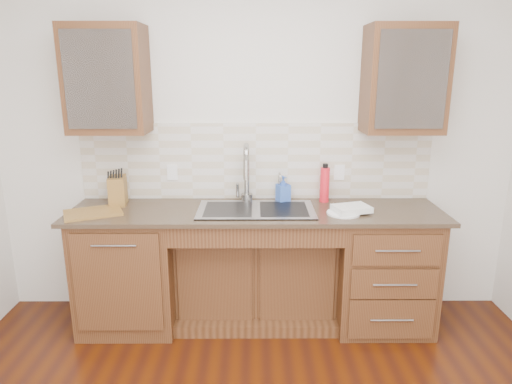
{
  "coord_description": "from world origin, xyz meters",
  "views": [
    {
      "loc": [
        -0.01,
        -1.74,
        1.89
      ],
      "look_at": [
        0.0,
        1.4,
        1.05
      ],
      "focal_mm": 32.0,
      "sensor_mm": 36.0,
      "label": 1
    }
  ],
  "objects_px": {
    "water_bottle": "(325,185)",
    "plate": "(343,213)",
    "knife_block": "(118,191)",
    "cutting_board": "(93,213)",
    "soap_bottle": "(283,189)"
  },
  "relations": [
    {
      "from": "water_bottle",
      "to": "plate",
      "type": "relative_size",
      "value": 1.13
    },
    {
      "from": "water_bottle",
      "to": "knife_block",
      "type": "distance_m",
      "value": 1.56
    },
    {
      "from": "cutting_board",
      "to": "plate",
      "type": "bearing_deg",
      "value": -0.33
    },
    {
      "from": "soap_bottle",
      "to": "knife_block",
      "type": "distance_m",
      "value": 1.25
    },
    {
      "from": "knife_block",
      "to": "cutting_board",
      "type": "distance_m",
      "value": 0.28
    },
    {
      "from": "soap_bottle",
      "to": "knife_block",
      "type": "relative_size",
      "value": 0.94
    },
    {
      "from": "soap_bottle",
      "to": "plate",
      "type": "bearing_deg",
      "value": -61.08
    },
    {
      "from": "water_bottle",
      "to": "knife_block",
      "type": "xyz_separation_m",
      "value": [
        -1.56,
        -0.07,
        -0.03
      ]
    },
    {
      "from": "soap_bottle",
      "to": "cutting_board",
      "type": "height_order",
      "value": "soap_bottle"
    },
    {
      "from": "plate",
      "to": "cutting_board",
      "type": "xyz_separation_m",
      "value": [
        -1.77,
        0.01,
        0.0
      ]
    },
    {
      "from": "soap_bottle",
      "to": "knife_block",
      "type": "xyz_separation_m",
      "value": [
        -1.24,
        -0.07,
        0.01
      ]
    },
    {
      "from": "plate",
      "to": "knife_block",
      "type": "height_order",
      "value": "knife_block"
    },
    {
      "from": "knife_block",
      "to": "water_bottle",
      "type": "bearing_deg",
      "value": -5.93
    },
    {
      "from": "plate",
      "to": "knife_block",
      "type": "distance_m",
      "value": 1.67
    },
    {
      "from": "plate",
      "to": "soap_bottle",
      "type": "bearing_deg",
      "value": 142.42
    }
  ]
}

